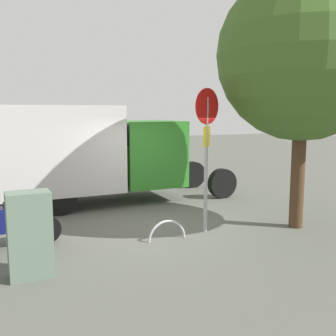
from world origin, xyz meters
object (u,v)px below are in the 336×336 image
at_px(box_truck_near, 73,150).
at_px(motorcycle, 15,221).
at_px(stop_sign, 207,137).
at_px(utility_cabinet, 30,235).
at_px(bike_rack_hoop, 167,240).
at_px(street_tree, 303,55).

xyz_separation_m(box_truck_near, motorcycle, (1.75, 3.09, -1.05)).
distance_m(stop_sign, utility_cabinet, 4.11).
height_order(stop_sign, bike_rack_hoop, stop_sign).
relative_size(stop_sign, bike_rack_hoop, 3.67).
bearing_deg(box_truck_near, stop_sign, -61.15).
bearing_deg(bike_rack_hoop, box_truck_near, -74.05).
relative_size(box_truck_near, motorcycle, 4.40).
bearing_deg(bike_rack_hoop, stop_sign, -170.86).
bearing_deg(bike_rack_hoop, motorcycle, -16.24).
distance_m(box_truck_near, street_tree, 6.41).
xyz_separation_m(stop_sign, bike_rack_hoop, (1.00, 0.16, -2.08)).
relative_size(box_truck_near, street_tree, 1.39).
relative_size(box_truck_near, stop_sign, 2.55).
height_order(stop_sign, utility_cabinet, stop_sign).
xyz_separation_m(street_tree, utility_cabinet, (5.83, 0.43, -3.14)).
bearing_deg(stop_sign, motorcycle, -9.90).
height_order(box_truck_near, utility_cabinet, box_truck_near).
bearing_deg(street_tree, motorcycle, -11.35).
distance_m(motorcycle, bike_rack_hoop, 3.04).
xyz_separation_m(box_truck_near, stop_sign, (-2.12, 3.76, 0.52)).
bearing_deg(box_truck_near, street_tree, -46.07).
distance_m(stop_sign, bike_rack_hoop, 2.31).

